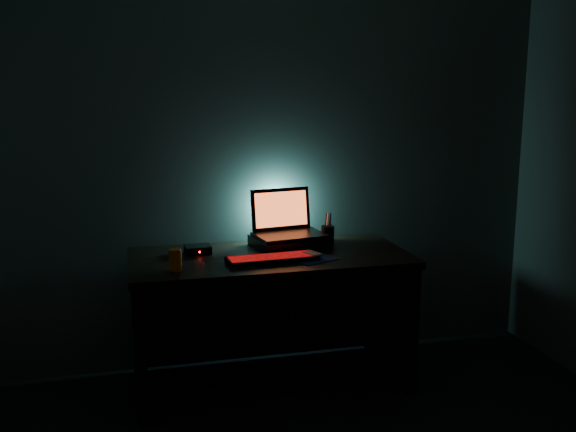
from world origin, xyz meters
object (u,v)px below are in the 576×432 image
object	(u,v)px
laptop	(286,225)
pen_cup	(328,235)
juice_glass	(175,260)
router	(198,250)
keyboard	(272,259)
mouse	(312,255)

from	to	relation	value
laptop	pen_cup	size ratio (longest dim) A/B	3.90
juice_glass	router	bearing A→B (deg)	64.54
keyboard	router	world-z (taller)	router
laptop	keyboard	bearing A→B (deg)	-124.72
laptop	pen_cup	world-z (taller)	laptop
router	juice_glass	bearing A→B (deg)	-119.08
laptop	pen_cup	xyz separation A→B (m)	(0.24, -0.03, -0.07)
mouse	pen_cup	distance (m)	0.34
laptop	keyboard	world-z (taller)	laptop
laptop	router	xyz separation A→B (m)	(-0.51, -0.08, -0.10)
mouse	juice_glass	xyz separation A→B (m)	(-0.72, -0.05, 0.04)
laptop	mouse	xyz separation A→B (m)	(0.06, -0.33, -0.10)
keyboard	juice_glass	bearing A→B (deg)	-178.67
pen_cup	juice_glass	world-z (taller)	juice_glass
mouse	juice_glass	size ratio (longest dim) A/B	0.90
mouse	juice_glass	distance (m)	0.72
pen_cup	juice_glass	bearing A→B (deg)	-159.15
mouse	juice_glass	bearing A→B (deg)	161.51
mouse	router	bearing A→B (deg)	134.09
keyboard	router	size ratio (longest dim) A/B	3.37
pen_cup	laptop	bearing A→B (deg)	171.99
mouse	router	size ratio (longest dim) A/B	0.68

